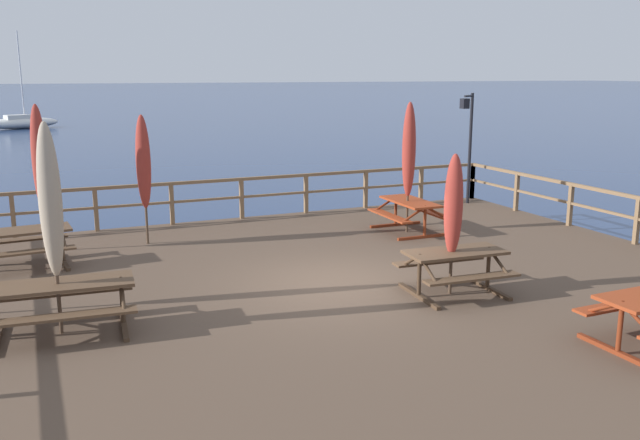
{
  "coord_description": "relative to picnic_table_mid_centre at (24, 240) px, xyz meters",
  "views": [
    {
      "loc": [
        -5.01,
        -10.63,
        4.44
      ],
      "look_at": [
        0.0,
        0.94,
        1.68
      ],
      "focal_mm": 37.82,
      "sensor_mm": 36.0,
      "label": 1
    }
  ],
  "objects": [
    {
      "name": "railing_waterside_far",
      "position": [
        5.26,
        2.69,
        0.2
      ],
      "size": [
        14.71,
        0.1,
        1.09
      ],
      "color": "brown",
      "rests_on": "wooden_deck"
    },
    {
      "name": "patio_umbrella_tall_mid_left",
      "position": [
        0.44,
        1.17,
        1.44
      ],
      "size": [
        0.32,
        0.32,
        3.14
      ],
      "color": "#4C3828",
      "rests_on": "wooden_deck"
    },
    {
      "name": "patio_umbrella_tall_front",
      "position": [
        8.47,
        -0.37,
        1.42
      ],
      "size": [
        0.32,
        0.32,
        3.11
      ],
      "color": "#4C3828",
      "rests_on": "wooden_deck"
    },
    {
      "name": "patio_umbrella_short_back",
      "position": [
        2.53,
        0.97,
        1.28
      ],
      "size": [
        0.32,
        0.32,
        2.88
      ],
      "color": "#4C3828",
      "rests_on": "wooden_deck"
    },
    {
      "name": "picnic_table_front_right",
      "position": [
        6.84,
        -4.71,
        -0.0
      ],
      "size": [
        1.81,
        1.51,
        0.78
      ],
      "color": "brown",
      "rests_on": "wooden_deck"
    },
    {
      "name": "patio_umbrella_tall_back_left",
      "position": [
        6.77,
        -4.69,
        1.0
      ],
      "size": [
        0.32,
        0.32,
        2.45
      ],
      "color": "#4C3828",
      "rests_on": "wooden_deck"
    },
    {
      "name": "picnic_table_mid_centre",
      "position": [
        0.0,
        0.0,
        0.0
      ],
      "size": [
        1.86,
        1.53,
        0.78
      ],
      "color": "brown",
      "rests_on": "wooden_deck"
    },
    {
      "name": "sailboat_distant",
      "position": [
        -0.15,
        46.09,
        -0.72
      ],
      "size": [
        6.21,
        3.64,
        7.72
      ],
      "color": "white",
      "rests_on": "ground"
    },
    {
      "name": "patio_umbrella_tall_mid_right",
      "position": [
        0.46,
        -3.96,
        1.42
      ],
      "size": [
        0.32,
        0.32,
        3.11
      ],
      "color": "#4C3828",
      "rests_on": "wooden_deck"
    },
    {
      "name": "picnic_table_back_right",
      "position": [
        0.47,
        -3.94,
        0.01
      ],
      "size": [
        2.22,
        1.56,
        0.78
      ],
      "color": "brown",
      "rests_on": "wooden_deck"
    },
    {
      "name": "wooden_deck",
      "position": [
        5.26,
        -3.43,
        -0.89
      ],
      "size": [
        14.91,
        12.54,
        0.68
      ],
      "primitive_type": "cube",
      "color": "brown",
      "rests_on": "ground"
    },
    {
      "name": "railing_side_right",
      "position": [
        12.57,
        -3.43,
        0.2
      ],
      "size": [
        0.1,
        12.34,
        1.09
      ],
      "color": "brown",
      "rests_on": "wooden_deck"
    },
    {
      "name": "picnic_table_back_left",
      "position": [
        8.55,
        -0.36,
        -0.0
      ],
      "size": [
        1.43,
        1.77,
        0.78
      ],
      "color": "#993819",
      "rests_on": "wooden_deck"
    },
    {
      "name": "lamp_post_hooked",
      "position": [
        11.85,
        2.03,
        1.56
      ],
      "size": [
        0.61,
        0.44,
        3.2
      ],
      "color": "black",
      "rests_on": "wooden_deck"
    },
    {
      "name": "ground_plane",
      "position": [
        5.26,
        -3.43,
        -1.23
      ],
      "size": [
        600.0,
        600.0,
        0.0
      ],
      "primitive_type": "plane",
      "color": "navy"
    }
  ]
}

